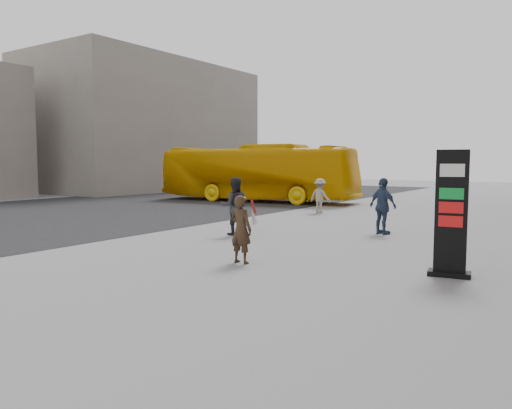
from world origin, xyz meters
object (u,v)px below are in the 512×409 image
Objects in this scene: pedestrian_b at (320,196)px; pedestrian_c at (383,206)px; info_pylon at (451,214)px; pedestrian_a at (235,206)px; bus at (257,173)px; woman at (241,228)px.

pedestrian_c is (4.52, -4.65, 0.12)m from pedestrian_b.
info_pylon reaches higher than pedestrian_a.
bus is at bearing -98.88° from pedestrian_a.
pedestrian_b is (-7.62, 9.42, -0.49)m from info_pylon.
woman is at bearing -153.51° from bus.
pedestrian_b is at bearing -21.85° from pedestrian_c.
pedestrian_b is 0.86× the size of pedestrian_c.
bus is at bearing -53.75° from woman.
bus is at bearing -26.24° from pedestrian_b.
info_pylon is 4.38m from woman.
pedestrian_a is at bearing 102.46° from pedestrian_b.
bus is 12.98m from pedestrian_a.
bus reaches higher than pedestrian_a.
pedestrian_a reaches higher than pedestrian_c.
pedestrian_c is at bearing -96.57° from woman.
woman is 11.26m from pedestrian_b.
bus is (-9.36, 14.51, 0.81)m from woman.
woman is 0.87× the size of pedestrian_c.
bus is at bearing -15.09° from pedestrian_c.
bus reaches higher than pedestrian_c.
info_pylon is 1.41× the size of pedestrian_a.
bus reaches higher than woman.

